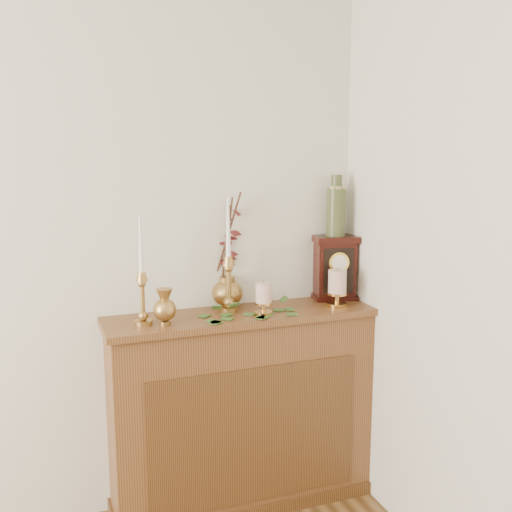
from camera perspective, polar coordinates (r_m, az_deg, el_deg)
name	(u,v)px	position (r m, az deg, el deg)	size (l,w,h in m)	color
console_shelf	(243,415)	(2.87, -1.25, -14.91)	(1.24, 0.34, 0.93)	brown
candlestick_left	(142,290)	(2.52, -10.79, -3.17)	(0.08, 0.08, 0.46)	#AC8545
candlestick_center	(229,275)	(2.67, -2.63, -1.80)	(0.09, 0.09, 0.52)	#AC8545
bud_vase	(165,307)	(2.52, -8.70, -4.84)	(0.10, 0.10, 0.16)	#AC8545
ginger_jar	(228,255)	(2.77, -2.64, 0.13)	(0.22, 0.23, 0.54)	#AC8545
pillar_candle_left	(263,297)	(2.64, 0.72, -3.91)	(0.08, 0.08, 0.15)	gold
pillar_candle_right	(337,286)	(2.80, 7.74, -2.86)	(0.09, 0.09, 0.18)	gold
ivy_garland	(254,313)	(2.65, -0.22, -5.44)	(0.45, 0.21, 0.08)	#396225
mantel_clock	(335,268)	(2.93, 7.50, -1.15)	(0.23, 0.18, 0.31)	#330F0A
ceramic_vase	(336,209)	(2.89, 7.62, 4.49)	(0.09, 0.09, 0.29)	#1B3627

